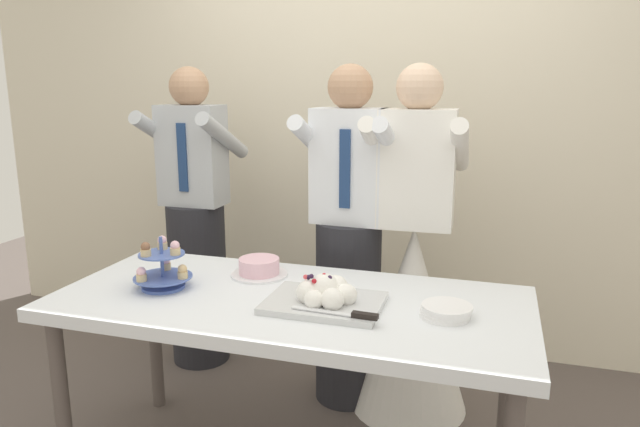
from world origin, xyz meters
The scene contains 9 objects.
rear_wall centered at (0.00, 1.43, 1.45)m, with size 5.20×0.10×2.90m, color beige.
dessert_table centered at (0.00, 0.00, 0.70)m, with size 1.80×0.80×0.78m.
cupcake_stand centered at (-0.52, -0.05, 0.85)m, with size 0.23×0.23×0.21m.
main_cake_tray centered at (0.15, -0.05, 0.82)m, with size 0.44×0.31×0.13m.
plate_stack centered at (0.58, -0.02, 0.80)m, with size 0.18×0.18×0.04m.
round_cake centered at (-0.21, 0.21, 0.81)m, with size 0.24×0.24×0.08m.
person_groom centered at (0.06, 0.68, 0.75)m, with size 0.48×0.51×1.66m.
person_bride centered at (0.38, 0.67, 0.58)m, with size 0.56×0.56×1.66m.
person_guest centered at (-0.86, 0.84, 0.75)m, with size 0.46×0.49×1.66m.
Camera 1 is at (0.72, -1.95, 1.57)m, focal length 32.49 mm.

